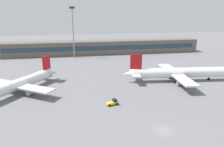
{
  "coord_description": "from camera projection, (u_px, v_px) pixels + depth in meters",
  "views": [
    {
      "loc": [
        -20.25,
        -40.75,
        26.94
      ],
      "look_at": [
        -4.98,
        40.0,
        3.0
      ],
      "focal_mm": 33.33,
      "sensor_mm": 36.0,
      "label": 1
    }
  ],
  "objects": [
    {
      "name": "ground_plane",
      "position": [
        124.0,
        80.0,
        87.32
      ],
      "size": [
        400.0,
        400.0,
        0.0
      ],
      "primitive_type": "plane",
      "color": "slate"
    },
    {
      "name": "baggage_tug_yellow",
      "position": [
        113.0,
        102.0,
        63.25
      ],
      "size": [
        3.87,
        2.57,
        1.75
      ],
      "color": "yellow",
      "rests_on": "ground_plane"
    },
    {
      "name": "floodlight_tower_west",
      "position": [
        73.0,
        29.0,
        125.49
      ],
      "size": [
        3.2,
        0.8,
        30.66
      ],
      "color": "gray",
      "rests_on": "ground_plane"
    },
    {
      "name": "airplane_mid",
      "position": [
        179.0,
        73.0,
        84.88
      ],
      "size": [
        46.19,
        32.36,
        11.41
      ],
      "color": "white",
      "rests_on": "ground_plane"
    },
    {
      "name": "terminal_building",
      "position": [
        103.0,
        47.0,
        141.81
      ],
      "size": [
        132.73,
        12.13,
        9.0
      ],
      "color": "#5B564C",
      "rests_on": "ground_plane"
    },
    {
      "name": "airplane_near",
      "position": [
        15.0,
        86.0,
        70.69
      ],
      "size": [
        27.6,
        36.25,
        10.4
      ],
      "color": "white",
      "rests_on": "ground_plane"
    }
  ]
}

